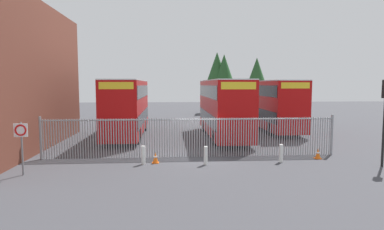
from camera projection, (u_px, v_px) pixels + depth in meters
name	position (u px, v px, depth m)	size (l,w,h in m)	color
ground_plane	(188.00, 135.00, 26.51)	(100.00, 100.00, 0.00)	#3D3D42
palisade_fence	(191.00, 136.00, 18.43)	(16.50, 0.14, 2.35)	gray
double_decker_bus_near_gate	(127.00, 106.00, 25.76)	(2.54, 10.81, 4.42)	#B70C0C
double_decker_bus_behind_fence_left	(223.00, 106.00, 25.15)	(2.54, 10.81, 4.42)	#B70C0C
double_decker_bus_behind_fence_right	(272.00, 103.00, 29.27)	(2.54, 10.81, 4.42)	#B70C0C
bollard_near_left	(143.00, 155.00, 16.76)	(0.20, 0.20, 0.95)	silver
bollard_center_front	(206.00, 156.00, 16.67)	(0.20, 0.20, 0.95)	silver
bollard_near_right	(281.00, 153.00, 17.22)	(0.20, 0.20, 0.95)	silver
traffic_cone_by_gate	(318.00, 154.00, 18.05)	(0.34, 0.34, 0.59)	orange
traffic_cone_mid_forecourt	(155.00, 158.00, 17.03)	(0.34, 0.34, 0.59)	orange
speed_limit_sign_post	(21.00, 136.00, 14.60)	(0.60, 0.14, 2.40)	slate
tree_tall_back	(217.00, 72.00, 46.70)	(3.97, 3.97, 8.65)	#4C3823
tree_short_side	(257.00, 79.00, 42.82)	(3.81, 3.81, 7.55)	#4C3823
tree_mid_row	(224.00, 75.00, 46.08)	(4.01, 4.01, 8.29)	#4C3823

